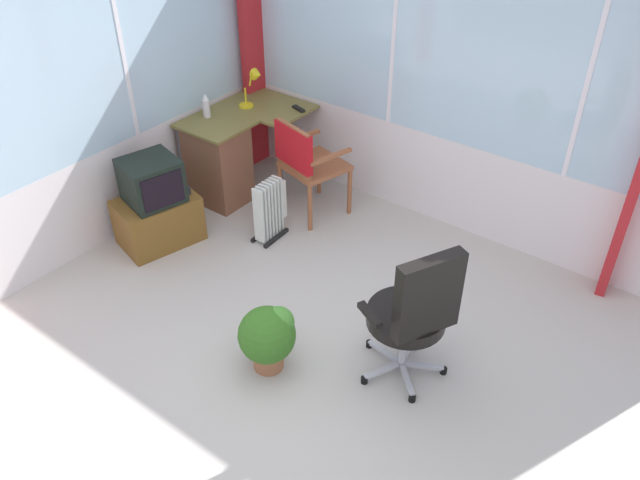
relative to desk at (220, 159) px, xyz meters
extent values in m
cube|color=#BBB4AC|center=(-1.33, -1.99, -0.43)|extent=(5.36, 5.60, 0.06)
cube|color=silver|center=(-1.33, 0.35, -0.01)|extent=(4.36, 0.06, 0.79)
cube|color=silver|center=(-1.33, 0.35, 1.20)|extent=(4.28, 0.06, 1.63)
cube|color=white|center=(-0.60, 0.35, 1.20)|extent=(0.04, 0.07, 1.63)
cube|color=silver|center=(0.89, -1.99, -0.01)|extent=(0.06, 4.60, 0.79)
cube|color=silver|center=(0.89, -1.99, 1.20)|extent=(0.06, 4.51, 1.63)
cube|color=white|center=(0.89, -2.75, 1.20)|extent=(0.07, 0.04, 1.63)
cube|color=white|center=(0.89, -1.22, 1.20)|extent=(0.07, 0.04, 1.63)
cube|color=#B52127|center=(0.76, 0.22, 0.85)|extent=(0.26, 0.09, 2.50)
cube|color=olive|center=(0.28, 0.01, 0.34)|extent=(1.11, 0.57, 0.02)
cube|color=olive|center=(0.55, -0.39, 0.34)|extent=(0.57, 0.22, 0.02)
cube|color=brown|center=(-0.04, 0.01, -0.04)|extent=(0.40, 0.53, 0.72)
cylinder|color=#4C4C51|center=(0.31, -0.45, -0.04)|extent=(0.04, 0.04, 0.73)
cylinder|color=#4C4C51|center=(-0.23, 0.25, -0.04)|extent=(0.04, 0.04, 0.73)
cylinder|color=yellow|center=(0.41, 0.02, 0.36)|extent=(0.13, 0.13, 0.02)
cylinder|color=yellow|center=(0.41, 0.02, 0.45)|extent=(0.02, 0.02, 0.16)
cylinder|color=yellow|center=(0.46, -0.01, 0.61)|extent=(0.04, 0.07, 0.15)
cone|color=yellow|center=(0.51, -0.05, 0.64)|extent=(0.12, 0.12, 0.12)
cube|color=black|center=(0.64, -0.41, 0.37)|extent=(0.09, 0.16, 0.02)
cylinder|color=silver|center=(0.04, 0.15, 0.43)|extent=(0.06, 0.06, 0.16)
cone|color=white|center=(0.04, 0.15, 0.54)|extent=(0.06, 0.06, 0.06)
cylinder|color=#995534|center=(0.48, -1.09, -0.18)|extent=(0.04, 0.04, 0.44)
cylinder|color=#995534|center=(0.60, -0.67, -0.18)|extent=(0.04, 0.04, 0.44)
cylinder|color=#995534|center=(0.06, -0.98, -0.18)|extent=(0.04, 0.04, 0.44)
cylinder|color=#995534|center=(0.17, -0.55, -0.18)|extent=(0.04, 0.04, 0.44)
cube|color=#995534|center=(0.33, -0.82, 0.06)|extent=(0.59, 0.59, 0.04)
cube|color=#995534|center=(0.12, -0.77, 0.29)|extent=(0.15, 0.43, 0.42)
cube|color=red|center=(0.12, -0.77, 0.31)|extent=(0.18, 0.46, 0.35)
cube|color=#995534|center=(0.27, -1.04, 0.24)|extent=(0.43, 0.15, 0.03)
cube|color=#995534|center=(0.39, -0.61, 0.24)|extent=(0.43, 0.15, 0.03)
cube|color=#B7B7BF|center=(-0.98, -2.38, -0.36)|extent=(0.27, 0.16, 0.02)
cylinder|color=black|center=(-1.11, -2.32, -0.38)|extent=(0.05, 0.05, 0.05)
cube|color=#B7B7BF|center=(-0.95, -2.54, -0.36)|extent=(0.22, 0.23, 0.02)
cylinder|color=black|center=(-1.05, -2.64, -0.38)|extent=(0.05, 0.05, 0.05)
cube|color=#B7B7BF|center=(-0.79, -2.56, -0.36)|extent=(0.16, 0.26, 0.02)
cylinder|color=black|center=(-0.72, -2.69, -0.38)|extent=(0.05, 0.05, 0.05)
cube|color=#B7B7BF|center=(-0.72, -2.42, -0.36)|extent=(0.28, 0.08, 0.02)
cylinder|color=black|center=(-0.58, -2.39, -0.38)|extent=(0.05, 0.05, 0.05)
cube|color=#B7B7BF|center=(-0.83, -2.30, -0.36)|extent=(0.08, 0.28, 0.02)
cylinder|color=black|center=(-0.81, -2.16, -0.38)|extent=(0.05, 0.05, 0.05)
cylinder|color=#B7B7BF|center=(-0.85, -2.44, -0.16)|extent=(0.05, 0.05, 0.36)
cylinder|color=black|center=(-0.85, -2.44, 0.06)|extent=(0.50, 0.50, 0.09)
cube|color=black|center=(-0.94, -2.61, 0.37)|extent=(0.42, 0.27, 0.53)
cube|color=black|center=(-0.61, -2.56, 0.19)|extent=(0.14, 0.22, 0.04)
cube|color=black|center=(-1.10, -2.32, 0.19)|extent=(0.14, 0.22, 0.04)
cube|color=brown|center=(-0.82, -0.06, -0.20)|extent=(0.73, 0.59, 0.41)
cube|color=black|center=(-0.82, -0.06, 0.19)|extent=(0.51, 0.49, 0.36)
cube|color=black|center=(-0.88, -0.26, 0.19)|extent=(0.33, 0.10, 0.28)
cube|color=#262628|center=(-0.69, -0.10, 0.04)|extent=(0.31, 0.28, 0.07)
cube|color=silver|center=(-0.36, -0.77, -0.12)|extent=(0.02, 0.10, 0.50)
cube|color=silver|center=(-0.32, -0.77, -0.12)|extent=(0.02, 0.10, 0.50)
cube|color=silver|center=(-0.28, -0.77, -0.12)|extent=(0.02, 0.10, 0.50)
cube|color=silver|center=(-0.23, -0.77, -0.12)|extent=(0.02, 0.10, 0.50)
cube|color=silver|center=(-0.19, -0.76, -0.12)|extent=(0.02, 0.10, 0.50)
cube|color=silver|center=(-0.15, -0.76, -0.12)|extent=(0.02, 0.10, 0.50)
cube|color=silver|center=(-0.11, -0.76, -0.12)|extent=(0.02, 0.10, 0.50)
cube|color=black|center=(-0.23, -0.84, -0.39)|extent=(0.31, 0.04, 0.03)
cube|color=black|center=(-0.24, -0.70, -0.39)|extent=(0.31, 0.04, 0.03)
cube|color=silver|center=(-0.07, -0.76, -0.10)|extent=(0.05, 0.09, 0.35)
cylinder|color=#9D5F3F|center=(-1.37, -1.72, -0.33)|extent=(0.20, 0.20, 0.14)
sphere|color=#336920|center=(-1.37, -1.72, -0.12)|extent=(0.38, 0.38, 0.38)
sphere|color=#478B31|center=(-1.29, -1.76, -0.04)|extent=(0.21, 0.21, 0.21)
camera|label=1|loc=(-3.53, -3.77, 2.79)|focal=35.83mm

